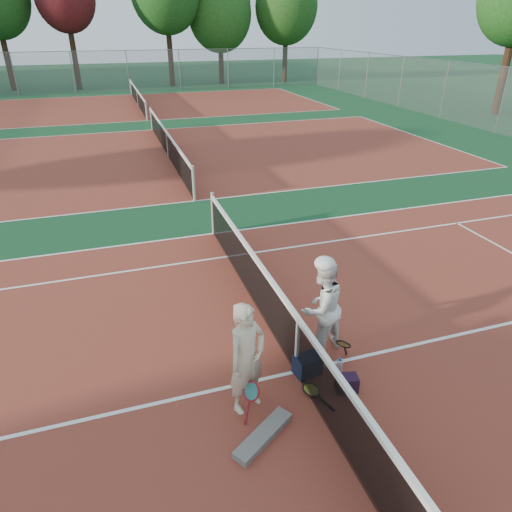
# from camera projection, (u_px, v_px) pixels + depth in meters

# --- Properties ---
(ground) EXTENTS (130.00, 130.00, 0.00)m
(ground) POSITION_uv_depth(u_px,v_px,m) (296.00, 372.00, 7.05)
(ground) COLOR #103B1E
(ground) RESTS_ON ground
(court_main) EXTENTS (23.77, 10.97, 0.01)m
(court_main) POSITION_uv_depth(u_px,v_px,m) (296.00, 372.00, 7.05)
(court_main) COLOR maroon
(court_main) RESTS_ON ground
(court_far_a) EXTENTS (23.77, 10.97, 0.01)m
(court_far_a) POSITION_uv_depth(u_px,v_px,m) (168.00, 156.00, 18.49)
(court_far_a) COLOR maroon
(court_far_a) RESTS_ON ground
(court_far_b) EXTENTS (23.77, 10.97, 0.01)m
(court_far_b) POSITION_uv_depth(u_px,v_px,m) (138.00, 106.00, 29.92)
(court_far_b) COLOR maroon
(court_far_b) RESTS_ON ground
(net_main) EXTENTS (0.10, 10.98, 1.02)m
(net_main) POSITION_uv_depth(u_px,v_px,m) (297.00, 346.00, 6.82)
(net_main) COLOR black
(net_main) RESTS_ON ground
(net_far_a) EXTENTS (0.10, 10.98, 1.02)m
(net_far_a) POSITION_uv_depth(u_px,v_px,m) (167.00, 144.00, 18.25)
(net_far_a) COLOR black
(net_far_a) RESTS_ON ground
(net_far_b) EXTENTS (0.10, 10.98, 1.02)m
(net_far_b) POSITION_uv_depth(u_px,v_px,m) (137.00, 98.00, 29.69)
(net_far_b) COLOR black
(net_far_b) RESTS_ON ground
(fence_back) EXTENTS (32.00, 0.06, 3.00)m
(fence_back) POSITION_uv_depth(u_px,v_px,m) (128.00, 72.00, 35.17)
(fence_back) COLOR slate
(fence_back) RESTS_ON ground
(player_a) EXTENTS (0.72, 0.63, 1.66)m
(player_a) POSITION_uv_depth(u_px,v_px,m) (247.00, 358.00, 6.07)
(player_a) COLOR beige
(player_a) RESTS_ON ground
(player_b) EXTENTS (0.96, 0.84, 1.65)m
(player_b) POSITION_uv_depth(u_px,v_px,m) (321.00, 307.00, 7.18)
(player_b) COLOR white
(player_b) RESTS_ON ground
(racket_red) EXTENTS (0.38, 0.38, 0.56)m
(racket_red) POSITION_uv_depth(u_px,v_px,m) (251.00, 400.00, 6.15)
(racket_red) COLOR maroon
(racket_red) RESTS_ON ground
(racket_black_held) EXTENTS (0.45, 0.45, 0.51)m
(racket_black_held) POSITION_uv_depth(u_px,v_px,m) (343.00, 351.00, 7.10)
(racket_black_held) COLOR black
(racket_black_held) RESTS_ON ground
(racket_spare) EXTENTS (0.46, 0.66, 0.09)m
(racket_spare) POSITION_uv_depth(u_px,v_px,m) (311.00, 390.00, 6.64)
(racket_spare) COLOR black
(racket_spare) RESTS_ON ground
(sports_bag_navy) EXTENTS (0.45, 0.34, 0.32)m
(sports_bag_navy) POSITION_uv_depth(u_px,v_px,m) (308.00, 365.00, 6.96)
(sports_bag_navy) COLOR black
(sports_bag_navy) RESTS_ON ground
(sports_bag_purple) EXTENTS (0.35, 0.27, 0.25)m
(sports_bag_purple) POSITION_uv_depth(u_px,v_px,m) (347.00, 383.00, 6.65)
(sports_bag_purple) COLOR black
(sports_bag_purple) RESTS_ON ground
(net_cover_canvas) EXTENTS (0.95, 0.74, 0.10)m
(net_cover_canvas) POSITION_uv_depth(u_px,v_px,m) (263.00, 435.00, 5.90)
(net_cover_canvas) COLOR #625C58
(net_cover_canvas) RESTS_ON ground
(water_bottle) EXTENTS (0.09, 0.09, 0.30)m
(water_bottle) POSITION_uv_depth(u_px,v_px,m) (339.00, 368.00, 6.90)
(water_bottle) COLOR #C9E3FF
(water_bottle) RESTS_ON ground
(tree_back_4) EXTENTS (5.38, 5.38, 8.66)m
(tree_back_4) POSITION_uv_depth(u_px,v_px,m) (220.00, 14.00, 38.49)
(tree_back_4) COLOR #382314
(tree_back_4) RESTS_ON ground
(tree_back_5) EXTENTS (5.39, 5.39, 9.23)m
(tree_back_5) POSITION_uv_depth(u_px,v_px,m) (286.00, 7.00, 39.23)
(tree_back_5) COLOR #382314
(tree_back_5) RESTS_ON ground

